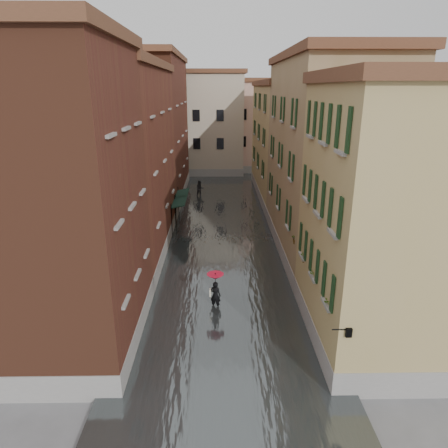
{
  "coord_description": "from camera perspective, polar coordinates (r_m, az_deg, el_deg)",
  "views": [
    {
      "loc": [
        -0.31,
        -18.22,
        11.32
      ],
      "look_at": [
        0.06,
        6.04,
        3.0
      ],
      "focal_mm": 32.0,
      "sensor_mm": 36.0,
      "label": 1
    }
  ],
  "objects": [
    {
      "name": "building_right_near",
      "position": [
        18.65,
        22.25,
        0.1
      ],
      "size": [
        6.0,
        8.0,
        11.5
      ],
      "primitive_type": "cube",
      "color": "tan",
      "rests_on": "ground"
    },
    {
      "name": "building_end_pink",
      "position": [
        58.81,
        5.43,
        13.65
      ],
      "size": [
        10.0,
        9.0,
        12.0
      ],
      "primitive_type": "cube",
      "color": "#C9A38D",
      "rests_on": "ground"
    },
    {
      "name": "awning_far",
      "position": [
        35.12,
        -6.06,
        4.22
      ],
      "size": [
        1.09,
        3.05,
        2.8
      ],
      "color": "#142E23",
      "rests_on": "ground"
    },
    {
      "name": "building_end_cream",
      "position": [
        56.49,
        -3.72,
        13.99
      ],
      "size": [
        12.0,
        9.0,
        13.0
      ],
      "primitive_type": "cube",
      "color": "#B4A58F",
      "rests_on": "ground"
    },
    {
      "name": "wall_lantern",
      "position": [
        15.49,
        17.27,
        -14.48
      ],
      "size": [
        0.71,
        0.22,
        0.35
      ],
      "color": "black",
      "rests_on": "ground"
    },
    {
      "name": "window_planters",
      "position": [
        19.59,
        12.32,
        -5.03
      ],
      "size": [
        0.59,
        8.04,
        0.84
      ],
      "color": "#975D31",
      "rests_on": "ground"
    },
    {
      "name": "floodwater",
      "position": [
        33.18,
        -0.29,
        -0.84
      ],
      "size": [
        10.0,
        60.0,
        0.2
      ],
      "primitive_type": "cube",
      "color": "#43494B",
      "rests_on": "ground"
    },
    {
      "name": "building_left_mid",
      "position": [
        28.49,
        -14.59,
        8.07
      ],
      "size": [
        6.0,
        14.0,
        12.5
      ],
      "primitive_type": "cube",
      "color": "brown",
      "rests_on": "ground"
    },
    {
      "name": "awning_near",
      "position": [
        32.66,
        -6.43,
        3.09
      ],
      "size": [
        1.09,
        3.27,
        2.8
      ],
      "color": "#142E23",
      "rests_on": "ground"
    },
    {
      "name": "building_left_near",
      "position": [
        18.2,
        -22.42,
        2.11
      ],
      "size": [
        6.0,
        8.0,
        13.0
      ],
      "primitive_type": "cube",
      "color": "brown",
      "rests_on": "ground"
    },
    {
      "name": "building_right_far",
      "position": [
        43.21,
        9.04,
        11.29
      ],
      "size": [
        6.0,
        16.0,
        11.5
      ],
      "primitive_type": "cube",
      "color": "tan",
      "rests_on": "ground"
    },
    {
      "name": "pedestrian_far",
      "position": [
        43.38,
        -3.46,
        5.0
      ],
      "size": [
        1.06,
        0.94,
        1.82
      ],
      "primitive_type": "imported",
      "rotation": [
        0.0,
        0.0,
        0.34
      ],
      "color": "black",
      "rests_on": "ground"
    },
    {
      "name": "building_right_mid",
      "position": [
        28.6,
        14.11,
        8.66
      ],
      "size": [
        6.0,
        14.0,
        13.0
      ],
      "primitive_type": "cube",
      "color": "#9F8360",
      "rests_on": "ground"
    },
    {
      "name": "ground",
      "position": [
        21.45,
        0.09,
        -12.91
      ],
      "size": [
        120.0,
        120.0,
        0.0
      ],
      "primitive_type": "plane",
      "color": "#5F5E61",
      "rests_on": "ground"
    },
    {
      "name": "pedestrian_main",
      "position": [
        21.43,
        -1.24,
        -9.14
      ],
      "size": [
        0.92,
        0.92,
        2.06
      ],
      "color": "black",
      "rests_on": "ground"
    },
    {
      "name": "building_left_far",
      "position": [
        42.97,
        -10.09,
        12.87
      ],
      "size": [
        6.0,
        16.0,
        14.0
      ],
      "primitive_type": "cube",
      "color": "brown",
      "rests_on": "ground"
    }
  ]
}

